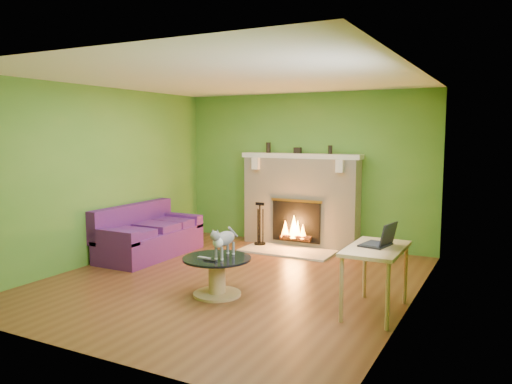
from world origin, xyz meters
TOP-DOWN VIEW (x-y plane):
  - floor at (0.00, 0.00)m, footprint 5.00×5.00m
  - ceiling at (0.00, 0.00)m, footprint 5.00×5.00m
  - wall_back at (0.00, 2.50)m, footprint 5.00×0.00m
  - wall_front at (0.00, -2.50)m, footprint 5.00×0.00m
  - wall_left at (-2.25, 0.00)m, footprint 0.00×5.00m
  - wall_right at (2.25, 0.00)m, footprint 0.00×5.00m
  - window_frame at (2.24, -0.90)m, footprint 0.00×1.20m
  - window_pane at (2.23, -0.90)m, footprint 0.00×1.06m
  - fireplace at (0.00, 2.32)m, footprint 2.10×0.46m
  - hearth at (0.00, 1.80)m, footprint 1.50×0.75m
  - mantel at (0.00, 2.30)m, footprint 2.10×0.28m
  - sofa at (-1.86, 0.56)m, footprint 0.85×1.77m
  - coffee_table at (0.15, -0.60)m, footprint 0.81×0.81m
  - desk at (1.95, -0.30)m, footprint 0.56×0.97m
  - cat at (0.23, -0.55)m, footprint 0.25×0.60m
  - remote_silver at (0.05, -0.72)m, footprint 0.17×0.06m
  - remote_black at (0.17, -0.78)m, footprint 0.16×0.04m
  - laptop at (1.93, -0.25)m, footprint 0.36×0.40m
  - fire_tools at (-0.59, 1.95)m, footprint 0.19×0.19m
  - mantel_vase_left at (-0.62, 2.33)m, footprint 0.08×0.08m
  - mantel_vase_right at (0.51, 2.33)m, footprint 0.07×0.07m
  - mantel_box at (-0.07, 2.33)m, footprint 0.12×0.08m

SIDE VIEW (x-z plane):
  - floor at x=0.00m, z-range 0.00..0.00m
  - hearth at x=0.00m, z-range 0.00..0.03m
  - coffee_table at x=0.15m, z-range 0.04..0.49m
  - sofa at x=-1.86m, z-range -0.09..0.70m
  - fire_tools at x=-0.59m, z-range 0.03..0.76m
  - remote_black at x=0.17m, z-range 0.46..0.48m
  - remote_silver at x=0.05m, z-range 0.46..0.48m
  - desk at x=1.95m, z-range 0.27..0.99m
  - cat at x=0.23m, z-range 0.46..0.83m
  - fireplace at x=0.00m, z-range -0.02..1.56m
  - laptop at x=1.93m, z-range 0.72..0.98m
  - wall_back at x=0.00m, z-range -1.20..3.80m
  - wall_front at x=0.00m, z-range -1.20..3.80m
  - wall_left at x=-2.25m, z-range -1.20..3.80m
  - wall_right at x=2.25m, z-range -1.20..3.80m
  - mantel at x=0.00m, z-range 1.50..1.58m
  - window_frame at x=2.24m, z-range 0.95..2.15m
  - window_pane at x=2.23m, z-range 1.02..2.08m
  - mantel_box at x=-0.07m, z-range 1.58..1.68m
  - mantel_vase_right at x=0.51m, z-range 1.58..1.72m
  - mantel_vase_left at x=-0.62m, z-range 1.58..1.76m
  - ceiling at x=0.00m, z-range 2.60..2.60m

